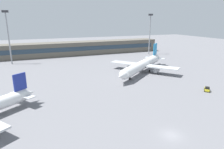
{
  "coord_description": "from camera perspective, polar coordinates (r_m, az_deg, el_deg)",
  "views": [
    {
      "loc": [
        -26.24,
        -30.17,
        23.95
      ],
      "look_at": [
        2.85,
        40.0,
        3.0
      ],
      "focal_mm": 32.19,
      "sensor_mm": 36.0,
      "label": 1
    }
  ],
  "objects": [
    {
      "name": "terminal_building",
      "position": [
        141.32,
        -11.69,
        7.19
      ],
      "size": [
        128.32,
        12.13,
        9.0
      ],
      "color": "#5B564C",
      "rests_on": "ground_plane"
    },
    {
      "name": "airplane_mid",
      "position": [
        93.62,
        8.56,
        2.65
      ],
      "size": [
        39.06,
        32.48,
        11.6
      ],
      "color": "white",
      "rests_on": "ground_plane"
    },
    {
      "name": "ground_plane",
      "position": [
        78.65,
        -1.92,
        -2.32
      ],
      "size": [
        400.0,
        400.0,
        0.0
      ],
      "primitive_type": "plane",
      "color": "slate"
    },
    {
      "name": "floodlight_tower_east",
      "position": [
        144.13,
        10.69,
        11.93
      ],
      "size": [
        3.2,
        0.8,
        27.54
      ],
      "color": "gray",
      "rests_on": "ground_plane"
    },
    {
      "name": "floodlight_tower_west",
      "position": [
        122.32,
        -27.42,
        10.15
      ],
      "size": [
        3.2,
        0.8,
        28.49
      ],
      "color": "gray",
      "rests_on": "ground_plane"
    },
    {
      "name": "baggage_tug_yellow",
      "position": [
        76.61,
        25.39,
        -3.72
      ],
      "size": [
        3.63,
        3.58,
        1.75
      ],
      "color": "yellow",
      "rests_on": "ground_plane"
    }
  ]
}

